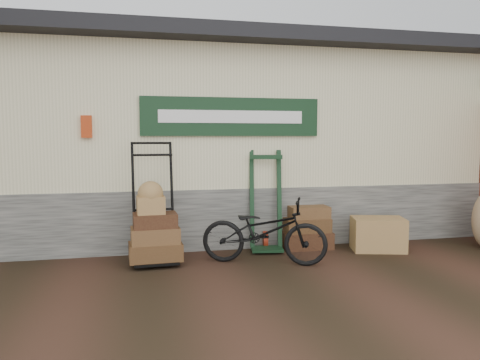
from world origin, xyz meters
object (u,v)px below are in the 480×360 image
at_px(suitcase_stack, 306,227).
at_px(bicycle, 264,228).
at_px(wicker_hamper, 378,234).
at_px(green_barrow, 266,201).
at_px(porter_trolley, 154,201).

distance_m(suitcase_stack, bicycle, 1.12).
height_order(wicker_hamper, bicycle, bicycle).
bearing_deg(suitcase_stack, green_barrow, 180.00).
height_order(porter_trolley, wicker_hamper, porter_trolley).
bearing_deg(bicycle, porter_trolley, 96.51).
relative_size(green_barrow, wicker_hamper, 1.98).
xyz_separation_m(porter_trolley, wicker_hamper, (3.23, -0.08, -0.57)).
height_order(porter_trolley, bicycle, porter_trolley).
distance_m(porter_trolley, wicker_hamper, 3.28).
xyz_separation_m(green_barrow, wicker_hamper, (1.60, -0.38, -0.49)).
height_order(green_barrow, wicker_hamper, green_barrow).
xyz_separation_m(suitcase_stack, bicycle, (-0.85, -0.71, 0.16)).
distance_m(wicker_hamper, bicycle, 1.87).
bearing_deg(porter_trolley, green_barrow, 7.78).
xyz_separation_m(porter_trolley, bicycle, (1.40, -0.41, -0.33)).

